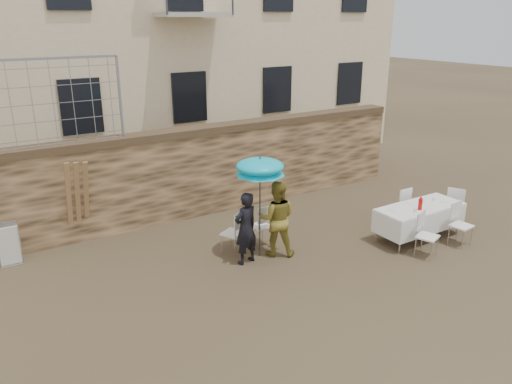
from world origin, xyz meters
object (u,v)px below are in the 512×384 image
banquet_table (420,208)px  table_chair_front_left (428,235)px  table_chair_side (455,205)px  chair_stack_right (7,241)px  soda_bottle (420,204)px  table_chair_back (399,206)px  umbrella (260,170)px  table_chair_front_right (462,225)px  couple_chair_right (260,225)px  man_suit (246,228)px  couple_chair_left (233,232)px  woman_dress (277,218)px

banquet_table → table_chair_front_left: bearing=-128.7°
table_chair_side → chair_stack_right: table_chair_side is taller
soda_bottle → table_chair_back: bearing=67.2°
umbrella → table_chair_front_right: bearing=-24.6°
couple_chair_right → table_chair_front_left: 3.53m
man_suit → umbrella: size_ratio=0.75×
man_suit → couple_chair_right: bearing=-153.6°
couple_chair_right → table_chair_side: size_ratio=1.00×
couple_chair_left → table_chair_front_left: (3.37, -2.31, 0.00)m
table_chair_front_left → banquet_table: bearing=31.3°
banquet_table → table_chair_front_right: 0.94m
woman_dress → soda_bottle: bearing=-167.5°
man_suit → couple_chair_left: 0.62m
couple_chair_right → table_chair_back: same height
banquet_table → table_chair_front_left: (-0.60, -0.75, -0.25)m
umbrella → soda_bottle: umbrella is taller
soda_bottle → table_chair_back: size_ratio=0.27×
couple_chair_right → chair_stack_right: bearing=-26.9°
woman_dress → couple_chair_left: woman_dress is taller
table_chair_front_left → table_chair_back: bearing=42.7°
couple_chair_right → table_chair_side: (4.67, -1.46, 0.00)m
couple_chair_left → table_chair_back: bearing=141.7°
table_chair_front_left → table_chair_front_right: 1.10m
man_suit → banquet_table: (3.97, -1.01, -0.03)m
umbrella → table_chair_front_right: umbrella is taller
couple_chair_left → table_chair_front_right: bearing=124.7°
couple_chair_right → table_chair_front_left: size_ratio=1.00×
banquet_table → chair_stack_right: bearing=156.0°
woman_dress → couple_chair_left: 0.99m
woman_dress → couple_chair_left: bearing=-2.8°
woman_dress → table_chair_front_left: size_ratio=1.70×
table_chair_back → man_suit: bearing=-3.7°
man_suit → chair_stack_right: man_suit is taller
soda_bottle → table_chair_front_left: size_ratio=0.27×
man_suit → table_chair_side: 5.46m
soda_bottle → chair_stack_right: soda_bottle is taller
soda_bottle → table_chair_back: (0.40, 0.95, -0.43)m
table_chair_back → couple_chair_left: bearing=-11.1°
man_suit → couple_chair_left: (0.00, 0.55, -0.28)m
table_chair_front_left → couple_chair_left: bearing=125.6°
woman_dress → man_suit: bearing=33.5°
table_chair_front_left → table_chair_front_right: (1.10, -0.00, 0.00)m
soda_bottle → chair_stack_right: size_ratio=0.28×
man_suit → table_chair_side: bearing=158.6°
umbrella → chair_stack_right: umbrella is taller
banquet_table → table_chair_back: size_ratio=2.19×
couple_chair_left → table_chair_front_left: bearing=117.7°
table_chair_back → soda_bottle: bearing=66.4°
banquet_table → table_chair_back: table_chair_back is taller
soda_bottle → table_chair_front_left: (-0.40, -0.60, -0.43)m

